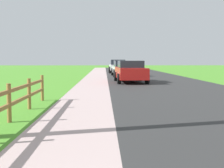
# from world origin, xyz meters

# --- Properties ---
(ground_plane) EXTENTS (120.00, 120.00, 0.00)m
(ground_plane) POSITION_xyz_m (0.00, 25.00, 0.00)
(ground_plane) COLOR #4B912A
(road_asphalt) EXTENTS (7.00, 66.00, 0.01)m
(road_asphalt) POSITION_xyz_m (3.50, 27.00, 0.00)
(road_asphalt) COLOR #2E2E2E
(road_asphalt) RESTS_ON ground
(curb_concrete) EXTENTS (6.00, 66.00, 0.01)m
(curb_concrete) POSITION_xyz_m (-3.00, 27.00, 0.00)
(curb_concrete) COLOR #B99F9D
(curb_concrete) RESTS_ON ground
(grass_verge) EXTENTS (5.00, 66.00, 0.00)m
(grass_verge) POSITION_xyz_m (-4.50, 27.00, 0.01)
(grass_verge) COLOR #4B912A
(grass_verge) RESTS_ON ground
(parked_suv_red) EXTENTS (2.13, 4.75, 1.47)m
(parked_suv_red) POSITION_xyz_m (1.53, 21.59, 0.75)
(parked_suv_red) COLOR maroon
(parked_suv_red) RESTS_ON ground
(parked_car_silver) EXTENTS (2.19, 5.03, 1.45)m
(parked_car_silver) POSITION_xyz_m (1.53, 29.44, 0.74)
(parked_car_silver) COLOR #B7BABF
(parked_car_silver) RESTS_ON ground
(parked_car_white) EXTENTS (2.11, 4.59, 1.54)m
(parked_car_white) POSITION_xyz_m (1.34, 36.90, 0.77)
(parked_car_white) COLOR white
(parked_car_white) RESTS_ON ground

